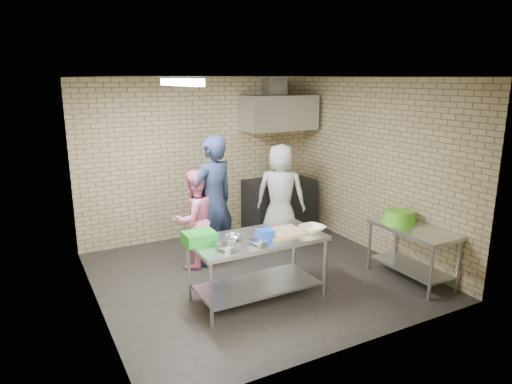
{
  "coord_description": "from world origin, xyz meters",
  "views": [
    {
      "loc": [
        -2.78,
        -5.19,
        2.69
      ],
      "look_at": [
        0.1,
        0.2,
        1.15
      ],
      "focal_mm": 31.84,
      "sensor_mm": 36.0,
      "label": 1
    }
  ],
  "objects_px": {
    "man_navy": "(213,201)",
    "woman_pink": "(194,219)",
    "bottle_red": "(275,116)",
    "side_counter": "(411,253)",
    "green_crate": "(199,238)",
    "blue_tub": "(265,234)",
    "stove": "(279,204)",
    "green_basin": "(399,216)",
    "bottle_green": "(294,116)",
    "woman_white": "(281,194)",
    "prep_table": "(257,268)"
  },
  "relations": [
    {
      "from": "blue_tub",
      "to": "bottle_red",
      "type": "bearing_deg",
      "value": 57.35
    },
    {
      "from": "blue_tub",
      "to": "stove",
      "type": "bearing_deg",
      "value": 55.6
    },
    {
      "from": "prep_table",
      "to": "stove",
      "type": "relative_size",
      "value": 1.35
    },
    {
      "from": "bottle_red",
      "to": "side_counter",
      "type": "bearing_deg",
      "value": -82.38
    },
    {
      "from": "man_navy",
      "to": "woman_white",
      "type": "relative_size",
      "value": 1.16
    },
    {
      "from": "side_counter",
      "to": "blue_tub",
      "type": "height_order",
      "value": "blue_tub"
    },
    {
      "from": "prep_table",
      "to": "woman_pink",
      "type": "distance_m",
      "value": 1.4
    },
    {
      "from": "man_navy",
      "to": "stove",
      "type": "bearing_deg",
      "value": -166.01
    },
    {
      "from": "bottle_green",
      "to": "side_counter",
      "type": "bearing_deg",
      "value": -90.0
    },
    {
      "from": "green_crate",
      "to": "bottle_green",
      "type": "distance_m",
      "value": 3.85
    },
    {
      "from": "side_counter",
      "to": "blue_tub",
      "type": "xyz_separation_m",
      "value": [
        -2.06,
        0.39,
        0.5
      ]
    },
    {
      "from": "side_counter",
      "to": "green_basin",
      "type": "distance_m",
      "value": 0.52
    },
    {
      "from": "man_navy",
      "to": "woman_white",
      "type": "bearing_deg",
      "value": 178.46
    },
    {
      "from": "prep_table",
      "to": "green_crate",
      "type": "distance_m",
      "value": 0.86
    },
    {
      "from": "side_counter",
      "to": "woman_pink",
      "type": "xyz_separation_m",
      "value": [
        -2.43,
        1.82,
        0.34
      ]
    },
    {
      "from": "prep_table",
      "to": "bottle_green",
      "type": "height_order",
      "value": "bottle_green"
    },
    {
      "from": "bottle_green",
      "to": "woman_white",
      "type": "relative_size",
      "value": 0.09
    },
    {
      "from": "prep_table",
      "to": "man_navy",
      "type": "bearing_deg",
      "value": 91.4
    },
    {
      "from": "man_navy",
      "to": "woman_white",
      "type": "xyz_separation_m",
      "value": [
        1.35,
        0.34,
        -0.13
      ]
    },
    {
      "from": "bottle_red",
      "to": "woman_pink",
      "type": "relative_size",
      "value": 0.13
    },
    {
      "from": "man_navy",
      "to": "woman_pink",
      "type": "xyz_separation_m",
      "value": [
        -0.28,
        0.04,
        -0.24
      ]
    },
    {
      "from": "blue_tub",
      "to": "green_basin",
      "type": "bearing_deg",
      "value": -3.98
    },
    {
      "from": "stove",
      "to": "blue_tub",
      "type": "relative_size",
      "value": 6.64
    },
    {
      "from": "green_crate",
      "to": "bottle_green",
      "type": "relative_size",
      "value": 2.41
    },
    {
      "from": "side_counter",
      "to": "stove",
      "type": "bearing_deg",
      "value": 99.29
    },
    {
      "from": "stove",
      "to": "woman_white",
      "type": "distance_m",
      "value": 0.81
    },
    {
      "from": "stove",
      "to": "bottle_red",
      "type": "relative_size",
      "value": 6.67
    },
    {
      "from": "green_crate",
      "to": "woman_white",
      "type": "xyz_separation_m",
      "value": [
        2.02,
        1.51,
        -0.06
      ]
    },
    {
      "from": "prep_table",
      "to": "green_basin",
      "type": "distance_m",
      "value": 2.15
    },
    {
      "from": "bottle_red",
      "to": "man_navy",
      "type": "bearing_deg",
      "value": -145.22
    },
    {
      "from": "green_basin",
      "to": "bottle_red",
      "type": "xyz_separation_m",
      "value": [
        -0.38,
        2.74,
        1.19
      ]
    },
    {
      "from": "side_counter",
      "to": "green_crate",
      "type": "relative_size",
      "value": 3.32
    },
    {
      "from": "blue_tub",
      "to": "woman_pink",
      "type": "distance_m",
      "value": 1.48
    },
    {
      "from": "side_counter",
      "to": "woman_white",
      "type": "bearing_deg",
      "value": 110.64
    },
    {
      "from": "blue_tub",
      "to": "bottle_green",
      "type": "bearing_deg",
      "value": 51.53
    },
    {
      "from": "bottle_red",
      "to": "man_navy",
      "type": "xyz_separation_m",
      "value": [
        -1.75,
        -1.21,
        -1.07
      ]
    },
    {
      "from": "green_basin",
      "to": "man_navy",
      "type": "xyz_separation_m",
      "value": [
        -2.13,
        1.53,
        0.12
      ]
    },
    {
      "from": "woman_white",
      "to": "stove",
      "type": "bearing_deg",
      "value": -80.38
    },
    {
      "from": "stove",
      "to": "woman_white",
      "type": "xyz_separation_m",
      "value": [
        -0.35,
        -0.63,
        0.38
      ]
    },
    {
      "from": "prep_table",
      "to": "man_navy",
      "type": "distance_m",
      "value": 1.4
    },
    {
      "from": "side_counter",
      "to": "stove",
      "type": "relative_size",
      "value": 1.0
    },
    {
      "from": "prep_table",
      "to": "stove",
      "type": "xyz_separation_m",
      "value": [
        1.66,
        2.26,
        0.04
      ]
    },
    {
      "from": "green_basin",
      "to": "bottle_green",
      "type": "distance_m",
      "value": 2.98
    },
    {
      "from": "side_counter",
      "to": "bottle_red",
      "type": "xyz_separation_m",
      "value": [
        -0.4,
        2.99,
        1.65
      ]
    },
    {
      "from": "prep_table",
      "to": "bottle_red",
      "type": "xyz_separation_m",
      "value": [
        1.71,
        2.5,
        1.62
      ]
    },
    {
      "from": "side_counter",
      "to": "green_crate",
      "type": "distance_m",
      "value": 2.92
    },
    {
      "from": "side_counter",
      "to": "woman_white",
      "type": "distance_m",
      "value": 2.31
    },
    {
      "from": "blue_tub",
      "to": "woman_pink",
      "type": "xyz_separation_m",
      "value": [
        -0.36,
        1.42,
        -0.15
      ]
    },
    {
      "from": "green_basin",
      "to": "bottle_green",
      "type": "bearing_deg",
      "value": 89.58
    },
    {
      "from": "green_crate",
      "to": "blue_tub",
      "type": "height_order",
      "value": "green_crate"
    }
  ]
}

